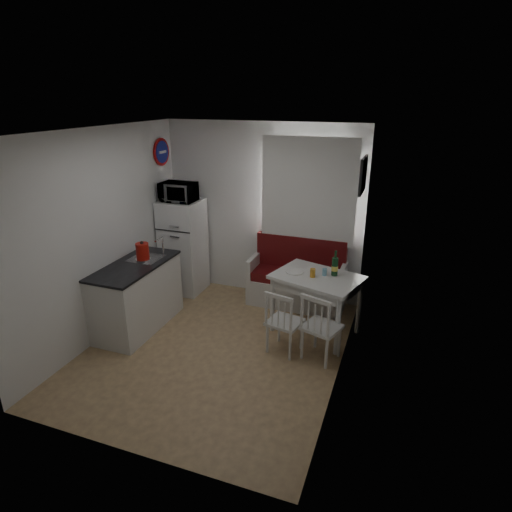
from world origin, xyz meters
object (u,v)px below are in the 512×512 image
at_px(kettle, 143,251).
at_px(chair_left, 283,317).
at_px(kitchen_counter, 137,295).
at_px(wine_bottle, 335,263).
at_px(microwave, 178,192).
at_px(chair_right, 321,322).
at_px(bench, 297,283).
at_px(dining_table, 317,282).
at_px(fridge, 184,246).

bearing_deg(kettle, chair_left, -3.82).
relative_size(kitchen_counter, chair_left, 2.92).
bearing_deg(kitchen_counter, wine_bottle, 17.28).
bearing_deg(microwave, chair_right, -26.10).
relative_size(chair_left, microwave, 0.89).
distance_m(chair_right, wine_bottle, 0.87).
distance_m(microwave, kettle, 1.20).
distance_m(kitchen_counter, microwave, 1.65).
height_order(microwave, wine_bottle, microwave).
height_order(chair_left, kettle, kettle).
bearing_deg(wine_bottle, kitchen_counter, -162.72).
xyz_separation_m(bench, dining_table, (0.43, -0.69, 0.37)).
distance_m(kitchen_counter, wine_bottle, 2.61).
relative_size(kitchen_counter, bench, 0.94).
bearing_deg(kitchen_counter, dining_table, 16.38).
bearing_deg(dining_table, fridge, -178.02).
bearing_deg(dining_table, kitchen_counter, -147.03).
xyz_separation_m(fridge, microwave, (0.00, -0.05, 0.87)).
bearing_deg(bench, chair_right, -65.14).
bearing_deg(wine_bottle, chair_right, -90.00).
bearing_deg(dining_table, chair_right, -56.74).
bearing_deg(fridge, chair_left, -31.94).
relative_size(bench, fridge, 0.96).
height_order(bench, microwave, microwave).
distance_m(kitchen_counter, chair_left, 2.00).
xyz_separation_m(kitchen_counter, dining_table, (2.25, 0.66, 0.25)).
relative_size(kitchen_counter, kettle, 4.96).
bearing_deg(dining_table, kettle, -150.04).
bearing_deg(bench, kettle, -145.51).
bearing_deg(kitchen_counter, bench, 36.66).
bearing_deg(chair_left, chair_right, 11.74).
height_order(chair_right, wine_bottle, wine_bottle).
xyz_separation_m(kettle, wine_bottle, (2.40, 0.62, -0.07)).
height_order(fridge, kettle, fridge).
bearing_deg(wine_bottle, kettle, -165.43).
height_order(bench, kettle, kettle).
height_order(dining_table, chair_right, chair_right).
distance_m(chair_right, microwave, 2.91).
height_order(kettle, wine_bottle, kettle).
distance_m(chair_left, fridge, 2.35).
distance_m(dining_table, chair_left, 0.73).
xyz_separation_m(dining_table, microwave, (-2.23, 0.53, 0.89)).
height_order(dining_table, chair_left, chair_left).
bearing_deg(chair_left, wine_bottle, 71.57).
bearing_deg(kettle, wine_bottle, 14.57).
bearing_deg(kettle, chair_right, -3.21).
relative_size(bench, microwave, 2.76).
xyz_separation_m(kitchen_counter, chair_left, (2.00, 0.01, 0.05)).
distance_m(bench, chair_left, 1.37).
relative_size(kettle, wine_bottle, 0.81).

